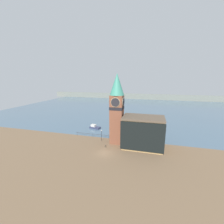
% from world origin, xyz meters
% --- Properties ---
extents(ground_plane, '(160.00, 160.00, 0.00)m').
position_xyz_m(ground_plane, '(0.00, 0.00, 0.00)').
color(ground_plane, brown).
extents(water, '(160.00, 120.00, 0.00)m').
position_xyz_m(water, '(0.00, 70.21, -0.00)').
color(water, slate).
rests_on(water, ground_plane).
extents(far_shoreline, '(180.00, 3.00, 5.00)m').
position_xyz_m(far_shoreline, '(0.00, 110.21, 2.50)').
color(far_shoreline, gray).
rests_on(far_shoreline, water).
extents(pier_railing, '(12.37, 0.08, 1.09)m').
position_xyz_m(pier_railing, '(-7.62, 9.96, 0.96)').
color(pier_railing, '#333338').
rests_on(pier_railing, ground_plane).
extents(clock_tower, '(4.30, 4.30, 21.38)m').
position_xyz_m(clock_tower, '(1.44, 7.70, 11.36)').
color(clock_tower, brown).
rests_on(clock_tower, ground_plane).
extents(pier_building, '(11.77, 7.46, 9.25)m').
position_xyz_m(pier_building, '(9.50, 6.30, 4.65)').
color(pier_building, tan).
rests_on(pier_building, ground_plane).
extents(boat_near, '(4.64, 3.00, 1.51)m').
position_xyz_m(boat_near, '(-10.30, 18.69, 0.54)').
color(boat_near, '#333856').
rests_on(boat_near, water).
extents(mooring_bollard_near, '(0.37, 0.37, 0.82)m').
position_xyz_m(mooring_bollard_near, '(-1.05, 3.48, 0.44)').
color(mooring_bollard_near, brown).
rests_on(mooring_bollard_near, ground_plane).
extents(lamp_post, '(0.32, 0.32, 3.76)m').
position_xyz_m(lamp_post, '(-3.52, 7.42, 2.65)').
color(lamp_post, black).
rests_on(lamp_post, ground_plane).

